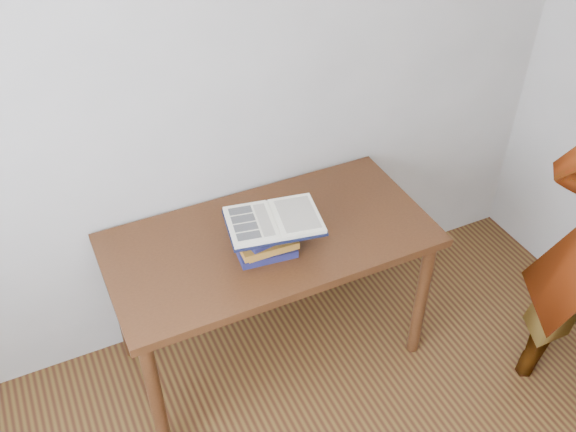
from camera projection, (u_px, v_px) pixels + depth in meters
room_shell at (485, 347)px, 1.15m from camera, size 3.54×3.54×2.62m
desk at (270, 254)px, 2.79m from camera, size 1.39×0.70×0.75m
book_stack at (265, 238)px, 2.60m from camera, size 0.25×0.21×0.15m
open_book at (274, 221)px, 2.55m from camera, size 0.42×0.32×0.03m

